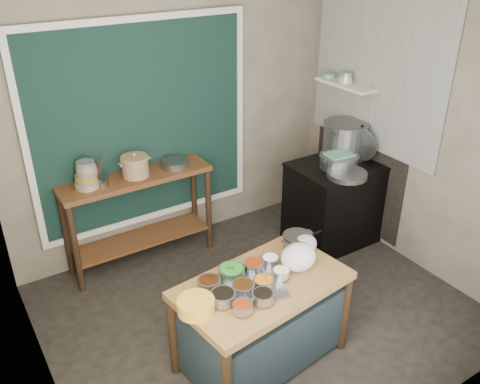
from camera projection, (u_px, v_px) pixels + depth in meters
floor at (258, 310)px, 4.53m from camera, size 3.50×3.00×0.02m
back_wall at (174, 113)px, 5.01m from camera, size 3.50×0.02×2.80m
left_wall at (20, 233)px, 3.04m from camera, size 0.02×3.00×2.80m
right_wall at (417, 125)px, 4.72m from camera, size 0.02×3.00×2.80m
curtain_panel at (143, 126)px, 4.83m from camera, size 2.10×0.02×1.90m
curtain_frame at (144, 126)px, 4.83m from camera, size 2.22×0.03×2.02m
tile_panel at (377, 65)px, 4.91m from camera, size 0.02×1.70×1.70m
soot_patch at (358, 169)px, 5.52m from camera, size 0.01×1.30×1.30m
wall_shelf at (345, 84)px, 5.20m from camera, size 0.22×0.70×0.03m
prep_table at (261, 322)px, 3.84m from camera, size 1.33×0.87×0.75m
back_counter at (140, 219)px, 5.00m from camera, size 1.45×0.40×0.95m
stove_block at (335, 204)px, 5.38m from camera, size 0.90×0.68×0.85m
stove_top at (338, 166)px, 5.18m from camera, size 0.92×0.69×0.03m
condiment_tray at (247, 287)px, 3.59m from camera, size 0.59×0.49×0.02m
condiment_bowls at (244, 282)px, 3.57m from camera, size 0.68×0.52×0.08m
yellow_basin at (196, 306)px, 3.36m from camera, size 0.32×0.32×0.10m
saucepan at (297, 242)px, 4.01m from camera, size 0.25×0.25×0.13m
plastic_bag_a at (298, 257)px, 3.77m from camera, size 0.33×0.31×0.21m
plastic_bag_b at (305, 244)px, 3.97m from camera, size 0.22×0.20×0.15m
bowl_stack at (87, 176)px, 4.52m from camera, size 0.23×0.23×0.25m
utensil_cup at (101, 181)px, 4.59m from camera, size 0.18×0.18×0.09m
ceramic_crock at (135, 167)px, 4.74m from camera, size 0.29×0.29×0.18m
wide_bowl at (175, 163)px, 4.95m from camera, size 0.33×0.33×0.07m
stock_pot at (345, 140)px, 5.27m from camera, size 0.58×0.58×0.37m
pot_lid at (359, 144)px, 5.16m from camera, size 0.21×0.41×0.39m
steamer at (339, 161)px, 5.09m from camera, size 0.42×0.42×0.13m
green_cloth at (339, 154)px, 5.05m from camera, size 0.28×0.23×0.02m
shallow_pan at (347, 175)px, 4.91m from camera, size 0.47×0.47×0.05m
shelf_bowl_stack at (346, 78)px, 5.17m from camera, size 0.14×0.14×0.11m
shelf_bowl_green at (330, 76)px, 5.37m from camera, size 0.15×0.15×0.04m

